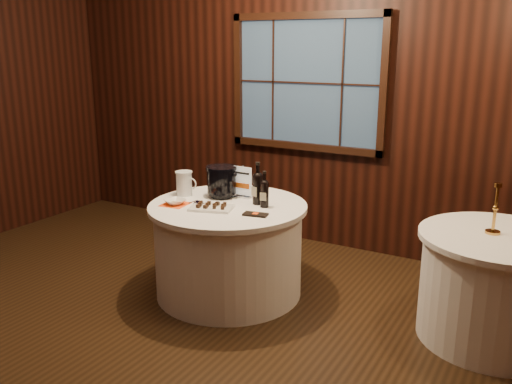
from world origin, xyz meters
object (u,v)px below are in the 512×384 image
Objects in this scene: sign_stand at (243,187)px; chocolate_plate at (211,207)px; main_table at (228,249)px; chocolate_box at (255,214)px; brass_candlestick at (495,215)px; ice_bucket at (222,181)px; glass_pitcher at (184,183)px; cracker_bowl at (175,202)px; grape_bunch at (199,203)px; side_table at (495,287)px; port_bottle_left at (258,186)px; port_bottle_right at (264,192)px.

sign_stand reaches higher than chocolate_plate.
sign_stand is at bearing 89.68° from main_table.
chocolate_box is 0.52× the size of brass_candlestick.
brass_candlestick reaches higher than ice_bucket.
sign_stand is 0.51m from glass_pitcher.
cracker_bowl is (-0.33, -0.04, 0.00)m from chocolate_plate.
grape_bunch is (-0.02, -0.30, -0.12)m from ice_bucket.
chocolate_plate is at bearing -33.74° from glass_pitcher.
side_table is at bearing 8.53° from main_table.
port_bottle_left is 2.24× the size of grape_bunch.
chocolate_box is 1.67m from brass_candlestick.
grape_bunch is (-0.39, -0.27, -0.13)m from port_bottle_left.
chocolate_box is at bearing -164.04° from brass_candlestick.
glass_pitcher reaches higher than grape_bunch.
glass_pitcher is 0.30m from cracker_bowl.
chocolate_box is 1.19× the size of grape_bunch.
port_bottle_right is at bearing -172.00° from brass_candlestick.
chocolate_plate is 1.07× the size of brass_candlestick.
port_bottle_right is at bearing -12.23° from port_bottle_left.
sign_stand is at bearing 63.47° from grape_bunch.
sign_stand is (0.00, 0.24, 0.48)m from main_table.
port_bottle_right reaches higher than side_table.
brass_candlestick reaches higher than sign_stand.
sign_stand is 0.72× the size of chocolate_plate.
port_bottle_left is 0.49m from grape_bunch.
chocolate_box is (0.34, -0.38, -0.09)m from sign_stand.
grape_bunch is (-0.53, 0.00, 0.01)m from chocolate_box.
grape_bunch is (-0.48, -0.22, -0.11)m from port_bottle_right.
glass_pitcher is (-0.47, -0.19, 0.01)m from sign_stand.
side_table is 2.06m from sign_stand.
grape_bunch is at bearing -129.49° from port_bottle_left.
brass_candlestick is at bearing 12.04° from grape_bunch.
grape_bunch is (-0.15, 0.03, -0.00)m from chocolate_plate.
chocolate_box is (0.14, -0.27, -0.14)m from port_bottle_left.
ice_bucket is at bearing -176.21° from side_table.
ice_bucket is at bearing 135.80° from main_table.
side_table is at bearing 3.79° from ice_bucket.
sign_stand is at bearing -178.14° from side_table.
grape_bunch is at bearing -143.03° from main_table.
side_table is (2.00, 0.30, 0.00)m from main_table.
ice_bucket is at bearing 61.58° from cracker_bowl.
chocolate_plate reaches higher than chocolate_box.
chocolate_plate is at bearing -166.16° from brass_candlestick.
brass_candlestick is at bearing -3.18° from port_bottle_right.
glass_pitcher is (-0.31, -0.11, -0.03)m from ice_bucket.
side_table is 1.76m from chocolate_box.
port_bottle_left is at bearing 140.66° from port_bottle_right.
port_bottle_right reaches higher than cracker_bowl.
main_table is 7.94× the size of cracker_bowl.
chocolate_box is (-1.66, -0.44, 0.39)m from side_table.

